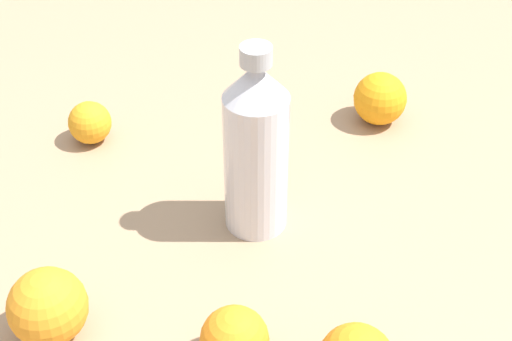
# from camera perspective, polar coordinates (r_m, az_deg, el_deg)

# --- Properties ---
(ground_plane) EXTENTS (2.40, 2.40, 0.00)m
(ground_plane) POSITION_cam_1_polar(r_m,az_deg,el_deg) (0.95, 1.94, -3.09)
(ground_plane) COLOR #9E7F60
(water_bottle) EXTENTS (0.08, 0.08, 0.24)m
(water_bottle) POSITION_cam_1_polar(r_m,az_deg,el_deg) (0.87, -0.00, 1.77)
(water_bottle) COLOR silver
(water_bottle) RESTS_ON ground_plane
(orange_1) EXTENTS (0.06, 0.06, 0.06)m
(orange_1) POSITION_cam_1_polar(r_m,az_deg,el_deg) (1.08, -12.42, 3.55)
(orange_1) COLOR orange
(orange_1) RESTS_ON ground_plane
(orange_2) EXTENTS (0.07, 0.07, 0.07)m
(orange_2) POSITION_cam_1_polar(r_m,az_deg,el_deg) (0.77, -1.63, -12.64)
(orange_2) COLOR orange
(orange_2) RESTS_ON ground_plane
(orange_3) EXTENTS (0.08, 0.08, 0.08)m
(orange_3) POSITION_cam_1_polar(r_m,az_deg,el_deg) (0.82, -15.42, -9.88)
(orange_3) COLOR orange
(orange_3) RESTS_ON ground_plane
(orange_5) EXTENTS (0.08, 0.08, 0.08)m
(orange_5) POSITION_cam_1_polar(r_m,az_deg,el_deg) (1.10, 9.33, 5.37)
(orange_5) COLOR orange
(orange_5) RESTS_ON ground_plane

